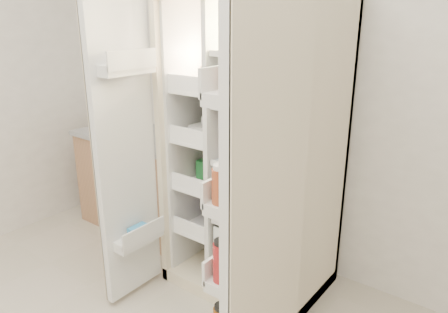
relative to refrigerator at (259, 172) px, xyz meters
The scene contains 5 objects.
wall_back 0.70m from the refrigerator, 75.84° to the left, with size 4.00×0.02×2.70m, color white.
refrigerator is the anchor object (origin of this frame).
freezer_door 0.81m from the refrigerator, 130.36° to the right, with size 0.15×0.40×1.72m.
fridge_door 0.85m from the refrigerator, 56.16° to the right, with size 0.17×0.58×1.72m.
kitchen_counter 1.18m from the refrigerator, behind, with size 1.08×0.58×0.79m.
Camera 1 is at (1.23, -0.42, 1.67)m, focal length 34.00 mm.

